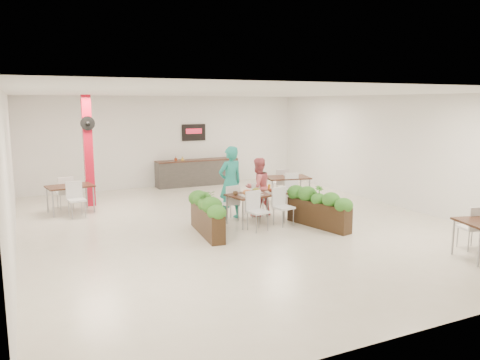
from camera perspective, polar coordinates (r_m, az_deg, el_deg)
name	(u,v)px	position (r m, az deg, el deg)	size (l,w,h in m)	color
ground	(239,224)	(11.65, -0.16, -5.40)	(12.00, 12.00, 0.00)	beige
room_shell	(239,143)	(11.30, -0.16, 4.48)	(10.10, 12.10, 3.22)	white
red_column	(88,150)	(14.15, -18.02, 3.55)	(0.40, 0.41, 3.20)	red
service_counter	(197,172)	(17.05, -5.25, 1.01)	(3.00, 0.64, 2.20)	#32302D
main_table	(256,198)	(11.63, 1.91, -2.21)	(1.52, 1.81, 0.92)	black
diner_man	(230,183)	(11.99, -1.18, -0.35)	(0.69, 0.45, 1.89)	teal
diner_woman	(258,187)	(12.36, 2.20, -0.85)	(0.75, 0.59, 1.55)	#E96771
planter_left	(207,213)	(10.67, -4.05, -3.98)	(0.56, 1.94, 1.02)	black
planter_right	(318,207)	(11.44, 9.54, -3.24)	(0.73, 1.90, 1.01)	black
side_table_a	(70,190)	(13.54, -20.01, -1.15)	(1.29, 1.67, 0.92)	black
side_table_b	(287,180)	(14.30, 5.75, -0.05)	(1.44, 1.67, 0.92)	black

